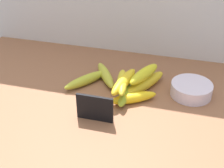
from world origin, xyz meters
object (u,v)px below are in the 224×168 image
Objects in this scene: banana_0 at (144,84)px; banana_4 at (125,93)px; banana_2 at (133,98)px; banana_3 at (86,80)px; banana_5 at (144,74)px; chalkboard_sign at (95,109)px; banana_7 at (124,82)px; banana_6 at (122,82)px; banana_1 at (106,75)px; fruit_bowl at (191,89)px.

banana_4 is at bearing -128.48° from banana_0.
banana_2 is at bearing -103.43° from banana_0.
banana_5 reaches higher than banana_3.
chalkboard_sign is at bearing -113.83° from banana_4.
chalkboard_sign is 15.37cm from banana_7.
banana_2 is (9.05, 11.48, -2.17)cm from chalkboard_sign.
banana_6 is 0.64cm from banana_7.
banana_1 is 1.12× the size of banana_2.
banana_1 is 1.14× the size of banana_6.
banana_2 is 9.47cm from banana_5.
chalkboard_sign is 0.72× the size of banana_4.
banana_1 is at bearing 132.79° from banana_6.
banana_0 is 1.17× the size of banana_1.
chalkboard_sign is 14.87cm from banana_4.
fruit_bowl is 0.80× the size of banana_7.
banana_4 is 3.79cm from banana_7.
fruit_bowl reaches higher than banana_0.
banana_1 and banana_3 have the same top height.
banana_6 is at bearing 71.52° from chalkboard_sign.
banana_7 is (8.55, -8.35, 3.72)cm from banana_1.
banana_7 is at bearing 70.06° from chalkboard_sign.
banana_3 is at bearing -175.84° from fruit_bowl.
banana_3 is (-19.97, -2.01, -0.35)cm from banana_0.
banana_6 reaches higher than fruit_bowl.
fruit_bowl is at bearing 16.37° from banana_6.
banana_1 is at bearing 137.80° from banana_2.
banana_3 is (-17.96, 6.41, 0.02)cm from banana_2.
banana_5 is 8.35cm from banana_6.
banana_6 is (-1.25, 0.58, 3.46)cm from banana_4.
banana_0 is 1.31× the size of banana_2.
chalkboard_sign reaches higher than banana_0.
fruit_bowl is at bearing 2.10° from banana_0.
banana_3 is 1.15× the size of banana_5.
banana_3 is 1.15× the size of banana_6.
banana_7 reaches higher than banana_6.
banana_1 is at bearing 135.10° from banana_4.
banana_3 is 1.04× the size of banana_7.
banana_4 is at bearing -161.25° from fruit_bowl.
banana_0 is 8.23cm from banana_4.
banana_6 is (13.60, -3.85, 3.56)cm from banana_3.
chalkboard_sign reaches higher than banana_7.
fruit_bowl is 15.53cm from banana_0.
chalkboard_sign reaches higher than banana_5.
banana_3 is at bearing -139.09° from banana_1.
banana_4 is 1.00× the size of banana_5.
banana_0 is 8.67cm from banana_2.
banana_0 is 20.08cm from banana_3.
banana_7 is (-21.37, -6.10, 3.27)cm from fruit_bowl.
banana_2 and banana_3 have the same top height.
chalkboard_sign is 0.54× the size of banana_0.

